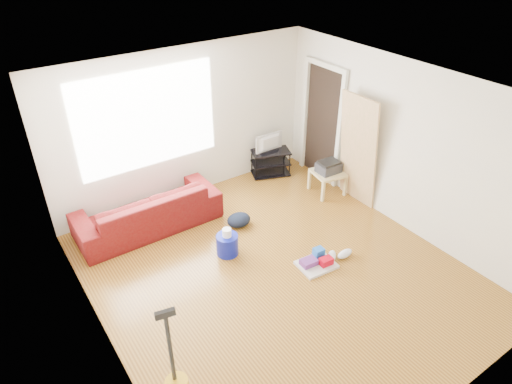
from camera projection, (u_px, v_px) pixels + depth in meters
room at (276, 187)px, 5.65m from camera, size 4.51×5.01×2.51m
sofa at (150, 227)px, 7.06m from camera, size 2.17×0.85×0.63m
tv_stand at (271, 162)px, 8.33m from camera, size 0.78×0.61×0.47m
tv at (271, 143)px, 8.12m from camera, size 0.56×0.07×0.32m
side_table at (328, 175)px, 7.75m from camera, size 0.56×0.56×0.40m
printer at (329, 167)px, 7.66m from camera, size 0.39×0.30×0.20m
bucket at (228, 253)px, 6.52m from camera, size 0.36×0.36×0.31m
toilet_paper at (227, 241)px, 6.40m from camera, size 0.13×0.13×0.12m
cleaning_tray at (317, 262)px, 6.28m from camera, size 0.53×0.44×0.18m
backpack at (239, 225)px, 7.09m from camera, size 0.40×0.33×0.21m
sneakers at (338, 255)px, 6.39m from camera, size 0.48×0.26×0.11m
door_panel at (352, 200)px, 7.71m from camera, size 0.23×0.74×1.85m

